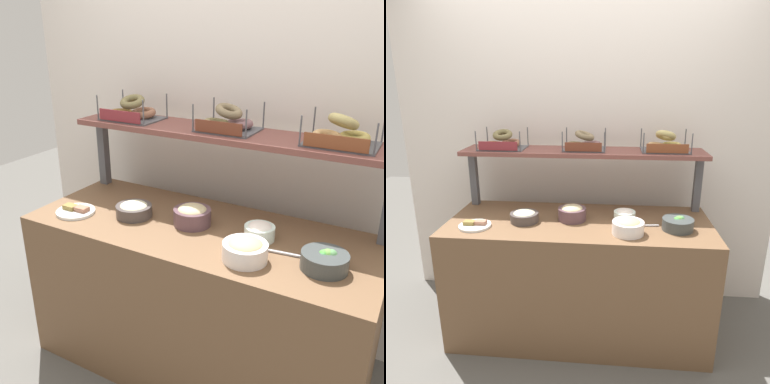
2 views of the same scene
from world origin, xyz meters
The scene contains 15 objects.
ground_plane centered at (0.00, 0.00, 0.00)m, with size 8.00×8.00×0.00m, color #595651.
back_wall centered at (0.00, 0.55, 1.20)m, with size 2.95×0.06×2.40m, color silver.
deli_counter centered at (0.00, 0.00, 0.42)m, with size 1.75×0.70×0.85m, color brown.
shelf_riser_left centered at (-0.81, 0.27, 1.05)m, with size 0.05×0.05×0.40m, color #4C4C51.
upper_shelf centered at (0.00, 0.27, 1.26)m, with size 1.71×0.32×0.03m, color brown.
bowl_tuna_salad centered at (-0.36, -0.05, 0.89)m, with size 0.19×0.19×0.08m.
bowl_veggie_mix centered at (0.63, -0.09, 0.89)m, with size 0.19×0.19×0.09m.
bowl_cream_cheese centered at (0.30, 0.03, 0.89)m, with size 0.14×0.14×0.08m.
bowl_lox_spread centered at (0.32, -0.18, 0.90)m, with size 0.20×0.20×0.10m.
bowl_hummus centered at (-0.05, 0.01, 0.90)m, with size 0.19×0.19×0.11m.
serving_plate_white centered at (-0.66, -0.17, 0.86)m, with size 0.20×0.20×0.04m.
serving_spoon_near_plate centered at (0.40, -0.06, 0.86)m, with size 0.18×0.04×0.01m.
bagel_basket_cinnamon_raisin centered at (-0.57, 0.26, 1.33)m, with size 0.32×0.25×0.14m.
bagel_basket_poppy centered at (0.01, 0.28, 1.33)m, with size 0.30×0.26×0.14m.
bagel_basket_sesame centered at (0.57, 0.28, 1.33)m, with size 0.32×0.25×0.16m.
Camera 1 is at (0.92, -1.72, 1.81)m, focal length 40.99 mm.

